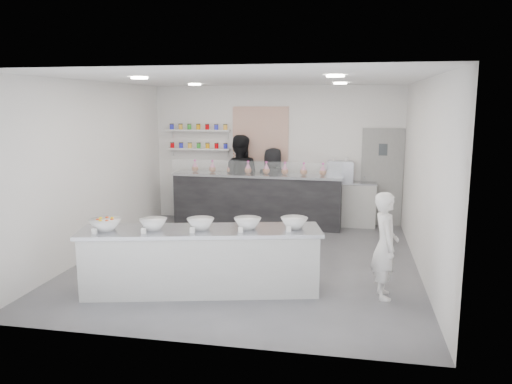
% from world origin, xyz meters
% --- Properties ---
extents(floor, '(6.00, 6.00, 0.00)m').
position_xyz_m(floor, '(0.00, 0.00, 0.00)').
color(floor, '#515156').
rests_on(floor, ground).
extents(ceiling, '(6.00, 6.00, 0.00)m').
position_xyz_m(ceiling, '(0.00, 0.00, 3.00)').
color(ceiling, white).
rests_on(ceiling, floor).
extents(back_wall, '(5.50, 0.00, 5.50)m').
position_xyz_m(back_wall, '(0.00, 3.00, 1.50)').
color(back_wall, white).
rests_on(back_wall, floor).
extents(left_wall, '(0.00, 6.00, 6.00)m').
position_xyz_m(left_wall, '(-2.75, 0.00, 1.50)').
color(left_wall, white).
rests_on(left_wall, floor).
extents(right_wall, '(0.00, 6.00, 6.00)m').
position_xyz_m(right_wall, '(2.75, 0.00, 1.50)').
color(right_wall, white).
rests_on(right_wall, floor).
extents(back_door, '(0.88, 0.04, 2.10)m').
position_xyz_m(back_door, '(2.30, 2.97, 1.05)').
color(back_door, gray).
rests_on(back_door, floor).
extents(pattern_panel, '(1.25, 0.03, 1.20)m').
position_xyz_m(pattern_panel, '(-0.35, 2.98, 1.95)').
color(pattern_panel, '#B35C39').
rests_on(pattern_panel, back_wall).
extents(jar_shelf_lower, '(1.45, 0.22, 0.04)m').
position_xyz_m(jar_shelf_lower, '(-1.75, 2.90, 1.60)').
color(jar_shelf_lower, silver).
rests_on(jar_shelf_lower, back_wall).
extents(jar_shelf_upper, '(1.45, 0.22, 0.04)m').
position_xyz_m(jar_shelf_upper, '(-1.75, 2.90, 2.02)').
color(jar_shelf_upper, silver).
rests_on(jar_shelf_upper, back_wall).
extents(preserve_jars, '(1.45, 0.10, 0.56)m').
position_xyz_m(preserve_jars, '(-1.75, 2.88, 1.88)').
color(preserve_jars, '#D20006').
rests_on(preserve_jars, jar_shelf_lower).
extents(downlight_0, '(0.24, 0.24, 0.02)m').
position_xyz_m(downlight_0, '(-1.40, -1.00, 2.98)').
color(downlight_0, white).
rests_on(downlight_0, ceiling).
extents(downlight_1, '(0.24, 0.24, 0.02)m').
position_xyz_m(downlight_1, '(1.40, -1.00, 2.98)').
color(downlight_1, white).
rests_on(downlight_1, ceiling).
extents(downlight_2, '(0.24, 0.24, 0.02)m').
position_xyz_m(downlight_2, '(-1.40, 1.60, 2.98)').
color(downlight_2, white).
rests_on(downlight_2, ceiling).
extents(downlight_3, '(0.24, 0.24, 0.02)m').
position_xyz_m(downlight_3, '(1.40, 1.60, 2.98)').
color(downlight_3, white).
rests_on(downlight_3, ceiling).
extents(prep_counter, '(3.41, 1.50, 0.91)m').
position_xyz_m(prep_counter, '(-0.37, -1.49, 0.45)').
color(prep_counter, beige).
rests_on(prep_counter, floor).
extents(back_bar, '(3.67, 0.79, 1.13)m').
position_xyz_m(back_bar, '(-0.33, 2.46, 0.57)').
color(back_bar, black).
rests_on(back_bar, floor).
extents(sneeze_guard, '(3.60, 0.13, 0.31)m').
position_xyz_m(sneeze_guard, '(-0.34, 2.14, 1.28)').
color(sneeze_guard, white).
rests_on(sneeze_guard, back_bar).
extents(espresso_ledge, '(1.29, 0.41, 0.96)m').
position_xyz_m(espresso_ledge, '(1.55, 2.78, 0.48)').
color(espresso_ledge, beige).
rests_on(espresso_ledge, floor).
extents(espresso_machine, '(0.57, 0.39, 0.43)m').
position_xyz_m(espresso_machine, '(1.42, 2.78, 1.18)').
color(espresso_machine, '#93969E').
rests_on(espresso_machine, espresso_ledge).
extents(cup_stacks, '(0.24, 0.24, 0.36)m').
position_xyz_m(cup_stacks, '(1.41, 2.78, 1.14)').
color(cup_stacks, '#BFB98E').
rests_on(cup_stacks, espresso_ledge).
extents(prep_bowls, '(3.01, 1.15, 0.15)m').
position_xyz_m(prep_bowls, '(-0.37, -1.49, 0.98)').
color(prep_bowls, white).
rests_on(prep_bowls, prep_counter).
extents(label_cards, '(2.66, 0.04, 0.07)m').
position_xyz_m(label_cards, '(-0.49, -1.99, 0.94)').
color(label_cards, white).
rests_on(label_cards, prep_counter).
extents(cookie_bags, '(2.95, 0.24, 0.27)m').
position_xyz_m(cookie_bags, '(-0.33, 2.46, 1.26)').
color(cookie_bags, pink).
rests_on(cookie_bags, back_bar).
extents(woman_prep, '(0.41, 0.57, 1.46)m').
position_xyz_m(woman_prep, '(2.14, -1.21, 0.73)').
color(woman_prep, white).
rests_on(woman_prep, floor).
extents(staff_left, '(1.02, 0.84, 1.94)m').
position_xyz_m(staff_left, '(-0.78, 2.71, 0.97)').
color(staff_left, black).
rests_on(staff_left, floor).
extents(staff_right, '(0.84, 0.56, 1.68)m').
position_xyz_m(staff_right, '(-0.03, 2.71, 0.84)').
color(staff_right, black).
rests_on(staff_right, floor).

